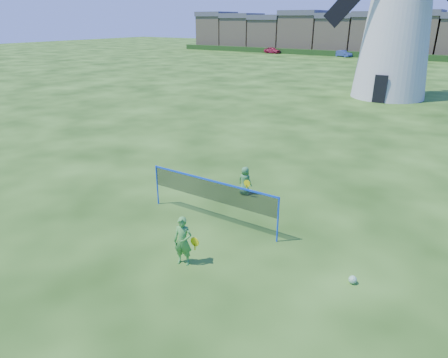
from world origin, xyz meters
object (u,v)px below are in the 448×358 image
play_ball (353,280)px  player_girl (183,241)px  windmill (398,19)px  car_left (272,50)px  car_right (343,54)px  badminton_net (212,191)px  player_boy (245,181)px

play_ball → player_girl: bearing=-158.1°
windmill → car_left: (-30.37, 37.51, -5.93)m
car_right → play_ball: bearing=-138.1°
badminton_net → car_left: (-30.63, 65.27, -0.54)m
windmill → badminton_net: size_ratio=3.60×
car_left → play_ball: bearing=-140.9°
player_boy → car_right: 64.96m
windmill → play_ball: bearing=-79.3°
player_girl → play_ball: bearing=4.9°
badminton_net → car_right: size_ratio=1.43×
badminton_net → player_girl: 2.71m
badminton_net → car_right: bearing=103.9°
play_ball → car_left: (-35.77, 66.08, 0.49)m
play_ball → car_left: size_ratio=0.06×
player_girl → play_ball: size_ratio=6.70×
windmill → badminton_net: windmill is taller
play_ball → car_left: bearing=118.4°
badminton_net → car_left: 72.10m
windmill → car_left: 48.63m
player_girl → car_right: player_girl is taller
car_left → player_boy: bearing=-143.5°
player_boy → play_ball: 6.35m
windmill → player_girl: windmill is taller
player_girl → car_left: player_girl is taller
windmill → car_right: size_ratio=5.15×
badminton_net → player_boy: bearing=94.5°
player_girl → car_left: size_ratio=0.42×
badminton_net → play_ball: 5.30m
player_boy → play_ball: player_boy is taller
windmill → car_right: bearing=112.9°
badminton_net → player_girl: size_ratio=3.43×
play_ball → car_left: 75.14m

